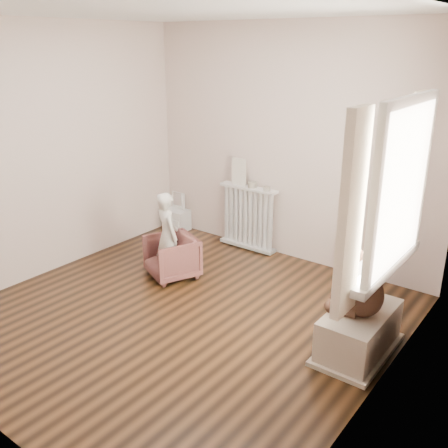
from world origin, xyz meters
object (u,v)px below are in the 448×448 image
Objects in this scene: armchair at (172,257)px; teddy_bear at (364,279)px; child at (168,236)px; radiator at (248,218)px; plush_cat at (400,231)px; toy_bench at (359,330)px; toy_vanity at (176,210)px.

teddy_bear is (2.15, -0.16, 0.44)m from armchair.
armchair is 0.26m from child.
radiator is 1.16m from armchair.
plush_cat reaches higher than child.
toy_bench is 0.85m from plush_cat.
toy_vanity is at bearing 154.19° from armchair.
radiator is 1.55× the size of toy_vanity.
plush_cat reaches higher than armchair.
toy_vanity is 0.54× the size of child.
teddy_bear is at bearing -158.85° from child.
radiator is 3.10× the size of plush_cat.
toy_bench is (1.94, -1.24, -0.19)m from radiator.
toy_vanity is at bearing 148.10° from plush_cat.
child reaches higher than teddy_bear.
plush_cat is (3.21, -0.95, 0.72)m from toy_vanity.
armchair is 0.93× the size of teddy_bear.
toy_vanity is at bearing -178.48° from radiator.
toy_vanity is 3.30m from toy_bench.
plush_cat reaches higher than radiator.
teddy_bear is (3.08, -1.25, 0.40)m from toy_vanity.
radiator is 2.35m from teddy_bear.
radiator is at bearing -75.84° from child.
child is 2.16m from toy_bench.
child is (-0.20, -1.18, 0.10)m from radiator.
armchair is 0.63× the size of toy_bench.
armchair is (-0.20, -1.13, -0.16)m from radiator.
toy_vanity is at bearing 158.44° from toy_bench.
toy_vanity is 0.94× the size of teddy_bear.
teddy_bear is (0.01, -0.04, 0.47)m from toy_bench.
plush_cat is at bearing 27.67° from armchair.
child is 1.73× the size of teddy_bear.
child is at bearing 169.49° from plush_cat.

